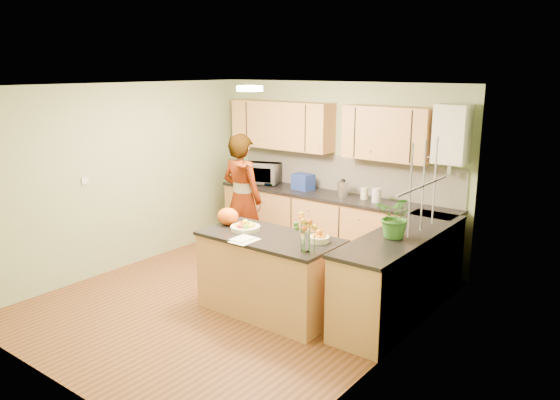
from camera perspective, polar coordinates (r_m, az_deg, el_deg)
The scene contains 28 objects.
floor at distance 6.60m, azimuth -4.62°, elevation -10.40°, with size 4.50×4.50×0.00m, color #573318.
ceiling at distance 6.04m, azimuth -5.08°, elevation 11.83°, with size 4.00×4.50×0.02m, color silver.
wall_back at distance 7.97m, azimuth 6.08°, elevation 3.20°, with size 4.00×0.02×2.50m, color #91A173.
wall_front at distance 4.84m, azimuth -23.04°, elevation -4.74°, with size 4.00×0.02×2.50m, color #91A173.
wall_left at distance 7.66m, azimuth -16.01°, elevation 2.32°, with size 0.02×4.50×2.50m, color #91A173.
wall_right at distance 5.12m, azimuth 12.03°, elevation -2.97°, with size 0.02×4.50×2.50m, color #91A173.
back_counter at distance 7.85m, azimuth 5.41°, elevation -2.79°, with size 3.64×0.62×0.94m.
right_counter at distance 6.22m, azimuth 12.58°, elevation -7.57°, with size 0.62×2.24×0.94m.
splashback at distance 7.92m, azimuth 6.63°, elevation 2.75°, with size 3.60×0.02×0.52m, color silver.
upper_cabinets at distance 7.84m, azimuth 4.43°, elevation 7.49°, with size 3.20×0.34×0.70m.
boiler at distance 7.01m, azimuth 17.53°, elevation 6.55°, with size 0.40×0.30×0.86m.
window_right at distance 5.58m, azimuth 14.79°, elevation 1.44°, with size 0.01×1.30×1.05m.
light_switch at distance 7.31m, azimuth -19.72°, elevation 1.91°, with size 0.02×0.09×0.09m, color silver.
ceiling_lamp at distance 6.26m, azimuth -3.19°, elevation 11.57°, with size 0.30×0.30×0.07m.
peninsula_island at distance 6.13m, azimuth -1.08°, elevation -7.76°, with size 1.56×0.80×0.90m.
fruit_dish at distance 6.18m, azimuth -3.64°, elevation -2.74°, with size 0.34×0.34×0.12m.
orange_bowl at distance 5.77m, azimuth 4.12°, elevation -3.89°, with size 0.22×0.22×0.13m.
flower_vase at distance 5.42m, azimuth 2.68°, elevation -2.49°, with size 0.23×0.23×0.43m.
orange_bag at distance 6.41m, azimuth -5.46°, elevation -1.71°, with size 0.27×0.22×0.20m, color #DF5A12.
papers at distance 5.82m, azimuth -3.71°, elevation -4.23°, with size 0.22×0.30×0.01m, color white.
violinist at distance 7.61m, azimuth -3.97°, elevation 0.13°, with size 0.66×0.44×1.82m, color tan.
violin at distance 7.20m, azimuth -4.00°, elevation 3.81°, with size 0.63×0.25×0.13m, color #531205, non-canonical shape.
microwave at distance 8.45m, azimuth -1.99°, elevation 2.80°, with size 0.57×0.38×0.31m, color silver.
blue_box at distance 8.02m, azimuth 2.43°, elevation 1.92°, with size 0.29×0.21×0.23m, color navy.
kettle at distance 7.65m, azimuth 6.58°, elevation 1.26°, with size 0.15×0.15×0.28m.
jar_cream at distance 7.52m, azimuth 8.82°, elevation 0.69°, with size 0.10×0.10×0.16m, color beige.
jar_white at distance 7.37m, azimuth 10.05°, elevation 0.49°, with size 0.12×0.12×0.19m, color silver.
potted_plant at distance 5.82m, azimuth 12.09°, elevation -1.68°, with size 0.43×0.37×0.48m, color #316A23.
Camera 1 is at (4.07, -4.46, 2.69)m, focal length 35.00 mm.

